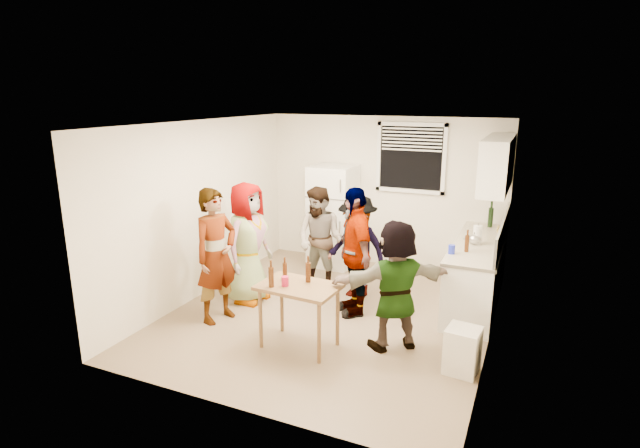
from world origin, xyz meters
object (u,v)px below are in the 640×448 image
at_px(beer_bottle_table, 285,280).
at_px(guest_back_left, 320,289).
at_px(serving_table, 300,346).
at_px(guest_black, 353,312).
at_px(kettle, 474,244).
at_px(beer_bottle_counter, 466,252).
at_px(blue_cup, 451,254).
at_px(guest_orange, 393,346).
at_px(guest_grey, 250,300).
at_px(guest_stripe, 220,319).
at_px(trash_bin, 462,350).
at_px(red_cup, 285,286).
at_px(guest_back_right, 356,296).
at_px(wine_bottle, 490,227).
at_px(refrigerator, 333,216).

xyz_separation_m(beer_bottle_table, guest_back_left, (-0.27, 1.61, -0.76)).
distance_m(serving_table, guest_black, 1.16).
distance_m(kettle, guest_black, 1.85).
relative_size(beer_bottle_counter, blue_cup, 1.88).
relative_size(beer_bottle_counter, guest_orange, 0.14).
distance_m(guest_grey, guest_orange, 2.29).
xyz_separation_m(guest_stripe, guest_orange, (2.27, 0.21, 0.00)).
height_order(beer_bottle_counter, blue_cup, beer_bottle_counter).
xyz_separation_m(blue_cup, serving_table, (-1.45, -1.41, -0.90)).
xyz_separation_m(kettle, blue_cup, (-0.21, -0.54, 0.00)).
xyz_separation_m(guest_stripe, guest_black, (1.53, 0.90, 0.00)).
relative_size(trash_bin, guest_grey, 0.29).
bearing_deg(guest_orange, red_cup, -13.97).
bearing_deg(beer_bottle_table, red_cup, -61.97).
relative_size(beer_bottle_counter, trash_bin, 0.43).
bearing_deg(guest_stripe, beer_bottle_table, -82.87).
bearing_deg(guest_back_right, blue_cup, 3.90).
bearing_deg(serving_table, beer_bottle_counter, 44.30).
bearing_deg(guest_back_right, guest_grey, -136.55).
height_order(wine_bottle, guest_grey, wine_bottle).
bearing_deg(wine_bottle, serving_table, -120.73).
bearing_deg(guest_black, guest_stripe, -95.76).
distance_m(kettle, red_cup, 2.71).
height_order(serving_table, beer_bottle_table, beer_bottle_table).
bearing_deg(guest_grey, beer_bottle_table, -124.67).
bearing_deg(wine_bottle, guest_orange, -106.69).
relative_size(beer_bottle_table, guest_orange, 0.13).
bearing_deg(serving_table, refrigerator, 104.78).
bearing_deg(serving_table, guest_black, 77.32).
bearing_deg(guest_stripe, guest_orange, -70.07).
bearing_deg(guest_back_left, guest_black, -30.71).
xyz_separation_m(blue_cup, guest_black, (-1.19, -0.28, -0.90)).
height_order(beer_bottle_counter, red_cup, beer_bottle_counter).
bearing_deg(refrigerator, guest_back_right, -53.84).
distance_m(refrigerator, guest_grey, 2.14).
bearing_deg(red_cup, guest_back_left, 101.37).
bearing_deg(guest_black, kettle, 83.84).
bearing_deg(serving_table, guest_orange, 23.37).
xyz_separation_m(wine_bottle, serving_table, (-1.76, -2.95, -0.90)).
bearing_deg(red_cup, blue_cup, 43.29).
bearing_deg(refrigerator, beer_bottle_counter, -28.03).
distance_m(beer_bottle_counter, blue_cup, 0.23).
height_order(beer_bottle_counter, guest_back_left, beer_bottle_counter).
height_order(blue_cup, guest_stripe, blue_cup).
relative_size(refrigerator, guest_grey, 1.00).
bearing_deg(wine_bottle, trash_bin, -88.93).
height_order(kettle, guest_black, kettle).
bearing_deg(serving_table, guest_back_left, 106.09).
height_order(trash_bin, guest_back_right, trash_bin).
bearing_deg(kettle, blue_cup, -130.40).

